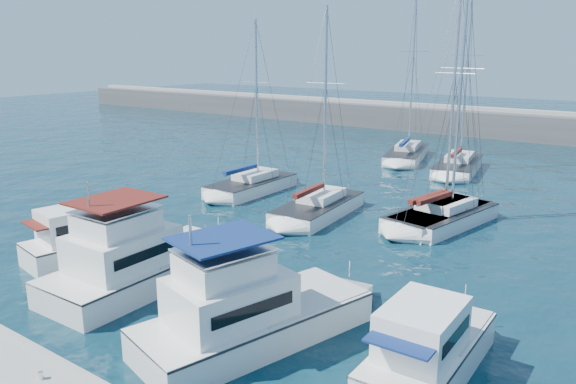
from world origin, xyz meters
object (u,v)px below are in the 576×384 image
Objects in this scene: sailboat_mid_c at (438,215)px; sailboat_mid_d at (445,217)px; motor_yacht_port_inner at (137,262)px; motor_yacht_stbd_inner at (246,315)px; sailboat_mid_a at (252,185)px; sailboat_back_a at (407,154)px; motor_yacht_stbd_outer at (427,352)px; motor_yacht_port_outer at (80,242)px; sailboat_back_b at (458,166)px; sailboat_mid_b at (318,208)px.

sailboat_mid_c is 0.97× the size of sailboat_mid_d.
motor_yacht_port_inner and motor_yacht_stbd_inner have the same top height.
sailboat_mid_a is 0.78× the size of sailboat_back_a.
motor_yacht_stbd_outer is at bearing -60.64° from sailboat_mid_d.
sailboat_mid_a is 0.89× the size of sailboat_mid_c.
motor_yacht_stbd_outer is (13.55, 0.68, -0.19)m from motor_yacht_port_inner.
motor_yacht_port_outer is 12.41m from motor_yacht_stbd_inner.
sailboat_mid_d is 0.91× the size of sailboat_back_a.
motor_yacht_port_inner is at bearing -67.74° from sailboat_mid_a.
sailboat_back_b is at bearing 85.70° from motor_yacht_port_outer.
sailboat_back_a reaches higher than sailboat_mid_d.
sailboat_mid_a is at bearing 111.22° from motor_yacht_port_inner.
motor_yacht_port_inner is 7.41m from motor_yacht_stbd_inner.
motor_yacht_port_outer is 0.37× the size of sailboat_back_a.
sailboat_back_b is at bearing -39.05° from sailboat_back_a.
sailboat_back_a is at bearing 131.16° from sailboat_mid_d.
motor_yacht_port_inner is 0.57× the size of sailboat_back_a.
sailboat_mid_b is (-6.69, 15.19, -0.62)m from motor_yacht_stbd_inner.
motor_yacht_stbd_inner is 0.71× the size of sailboat_mid_b.
motor_yacht_port_inner is 17.71m from sailboat_mid_a.
motor_yacht_port_inner is 1.41× the size of motor_yacht_stbd_outer.
motor_yacht_stbd_inner is 0.59× the size of sailboat_back_b.
motor_yacht_port_outer is 20.82m from sailboat_mid_c.
sailboat_mid_c is at bearing 64.76° from motor_yacht_port_inner.
sailboat_mid_c is (12.55, 16.61, -0.42)m from motor_yacht_port_outer.
motor_yacht_stbd_outer is 33.46m from sailboat_back_b.
motor_yacht_stbd_inner is at bearing -165.95° from motor_yacht_stbd_outer.
sailboat_mid_a is (-14.11, 17.40, -0.63)m from motor_yacht_stbd_inner.
sailboat_back_a is (-3.40, 21.05, 0.02)m from sailboat_mid_b.
sailboat_mid_d reaches higher than sailboat_mid_b.
sailboat_mid_d reaches higher than motor_yacht_stbd_inner.
motor_yacht_port_outer is at bearing 179.32° from motor_yacht_stbd_outer.
sailboat_mid_b is at bearing 86.14° from motor_yacht_port_inner.
motor_yacht_stbd_outer is 0.44× the size of sailboat_mid_d.
sailboat_mid_c is 0.88× the size of sailboat_back_a.
sailboat_mid_a is 0.81× the size of sailboat_back_b.
sailboat_back_b reaches higher than motor_yacht_stbd_outer.
sailboat_back_b is (8.28, 32.10, -0.42)m from motor_yacht_port_outer.
motor_yacht_port_inner is at bearing -104.22° from sailboat_mid_c.
sailboat_mid_d is (-5.57, 16.35, -0.42)m from motor_yacht_stbd_outer.
sailboat_mid_c is 0.41m from sailboat_mid_d.
sailboat_back_b is at bearing 106.38° from motor_yacht_stbd_outer.
sailboat_mid_a is at bearing 106.57° from motor_yacht_port_outer.
sailboat_mid_a reaches higher than motor_yacht_stbd_outer.
sailboat_back_a is (-10.09, 36.24, -0.60)m from motor_yacht_stbd_inner.
sailboat_back_a is (-2.76, 35.20, -0.60)m from motor_yacht_port_inner.
sailboat_back_b is at bearing 115.18° from sailboat_mid_c.
motor_yacht_stbd_inner is 16.61m from sailboat_mid_b.
sailboat_mid_d is at bearing -83.78° from sailboat_back_b.
sailboat_mid_a is at bearing -117.28° from sailboat_back_a.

